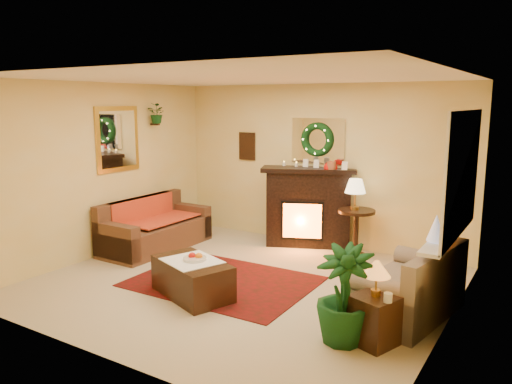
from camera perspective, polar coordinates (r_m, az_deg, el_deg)
The scene contains 31 objects.
floor at distance 6.56m, azimuth -1.64°, elevation -10.41°, with size 5.00×5.00×0.00m, color beige.
ceiling at distance 6.14m, azimuth -1.77°, elevation 12.93°, with size 5.00×5.00×0.00m, color white.
wall_back at distance 8.17m, azimuth 7.06°, elevation 3.05°, with size 5.00×5.00×0.00m, color #EFD88C.
wall_front at distance 4.55m, azimuth -17.57°, elevation -3.08°, with size 5.00×5.00×0.00m, color #EFD88C.
wall_left at distance 7.87m, azimuth -17.08°, elevation 2.40°, with size 4.50×4.50×0.00m, color #EFD88C.
wall_right at distance 5.29m, azimuth 21.53°, elevation -1.51°, with size 4.50×4.50×0.00m, color #EFD88C.
area_rug at distance 6.62m, azimuth -3.76°, elevation -10.17°, with size 2.26×1.70×0.01m, color #461711.
sofa at distance 8.11m, azimuth -11.38°, elevation -3.38°, with size 0.82×1.85×0.80m, color #3B2A18.
red_throw at distance 8.27m, azimuth -11.05°, elevation -2.92°, with size 0.83×1.35×0.02m, color red.
fireplace at distance 8.13m, azimuth 6.01°, elevation -2.33°, with size 1.32×0.42×1.21m, color black.
poinsettia at distance 7.87m, azimuth 8.53°, elevation 2.74°, with size 0.21×0.21×0.21m, color red.
mantel_candle_a at distance 8.20m, azimuth 3.22°, elevation 2.86°, with size 0.06×0.06×0.17m, color #FEFBCD.
mantel_candle_b at distance 8.11m, azimuth 4.62°, elevation 2.76°, with size 0.06×0.06×0.17m, color white.
mantel_mirror at distance 8.11m, azimuth 7.06°, elevation 5.84°, with size 0.92×0.02×0.72m, color white.
wreath at distance 8.07m, azimuth 6.94°, elevation 5.96°, with size 0.55×0.55×0.11m, color #194719.
wall_art at distance 8.77m, azimuth -1.02°, elevation 5.26°, with size 0.32×0.03×0.48m, color #381E11.
gold_mirror at distance 8.01m, azimuth -15.54°, elevation 5.85°, with size 0.03×0.84×1.00m, color gold.
hanging_plant at distance 8.42m, azimuth -11.18°, elevation 7.72°, with size 0.33×0.28×0.36m, color #194719.
loveseat at distance 5.75m, azimuth 16.87°, elevation -9.41°, with size 0.79×1.37×0.79m, color #91835D.
window_frame at distance 5.78m, azimuth 22.55°, elevation 1.89°, with size 0.03×1.86×1.36m, color white.
window_glass at distance 5.79m, azimuth 22.40°, elevation 1.90°, with size 0.02×1.70×1.22m, color black.
window_sill at distance 5.93m, azimuth 21.09°, elevation -4.53°, with size 0.22×1.86×0.04m, color white.
mini_tree at distance 5.45m, azimuth 19.90°, elevation -3.86°, with size 0.18×0.18×0.28m, color silver.
sill_plant at distance 6.57m, azimuth 22.40°, elevation -1.31°, with size 0.26×0.21×0.47m, color #173811.
side_table_round at distance 7.71m, azimuth 11.33°, elevation -4.89°, with size 0.56×0.56×0.72m, color #412817.
lamp_cream at distance 7.59m, azimuth 11.24°, elevation -0.83°, with size 0.31×0.31×0.48m, color beige.
end_table_square at distance 5.08m, azimuth 13.36°, elevation -13.74°, with size 0.39×0.39×0.48m, color #4C2613.
lamp_tiffany at distance 4.93m, azimuth 13.63°, elevation -8.59°, with size 0.27×0.27×0.39m, color #FFAE1D.
coffee_table at distance 6.14m, azimuth -7.29°, elevation -9.87°, with size 1.05×0.57×0.44m, color #3B2816.
fruit_bowl at distance 6.07m, azimuth -7.01°, elevation -7.70°, with size 0.28×0.28×0.06m, color silver.
floor_palm at distance 4.98m, azimuth 9.99°, elevation -11.86°, with size 1.63×1.63×2.91m, color #1F481F.
Camera 1 is at (3.39, -5.11, 2.31)m, focal length 35.00 mm.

